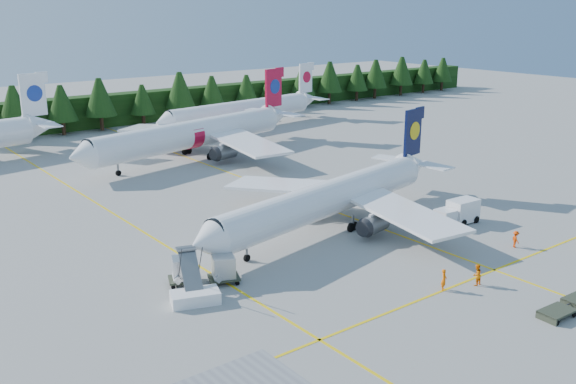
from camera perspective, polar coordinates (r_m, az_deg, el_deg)
ground at (r=58.09m, az=9.59°, el=-6.44°), size 320.00×320.00×0.00m
taxi_stripe_a at (r=65.55m, az=-12.07°, el=-3.91°), size 0.25×120.00×0.01m
taxi_stripe_b at (r=75.70m, az=1.65°, el=-0.81°), size 0.25×120.00×0.01m
taxi_stripe_cross at (r=54.57m, az=14.23°, el=-8.25°), size 80.00×0.25×0.01m
treeline_hedge at (r=126.04m, az=-18.81°, el=6.59°), size 220.00×4.00×6.00m
airliner_navy at (r=65.02m, az=3.11°, el=-0.79°), size 35.80×29.17×10.51m
airliner_red at (r=96.98m, az=-8.95°, el=4.98°), size 40.86×33.25×12.05m
airliner_far_right at (r=120.08m, az=-4.57°, el=7.19°), size 37.99×8.45×11.08m
airstairs at (r=50.83m, az=-8.32°, el=-8.88°), size 4.16×5.63×3.35m
service_truck at (r=69.68m, az=14.77°, el=-1.80°), size 5.33×2.15×2.53m
uld_pair at (r=53.68m, az=-7.50°, el=-6.77°), size 5.84×4.53×1.95m
crew_a at (r=53.65m, az=13.69°, el=-7.59°), size 0.79×0.70×1.81m
crew_b at (r=55.27m, az=16.43°, el=-7.08°), size 0.90×0.70×1.82m
crew_c at (r=64.84m, az=19.58°, el=-3.98°), size 0.72×0.81×1.63m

